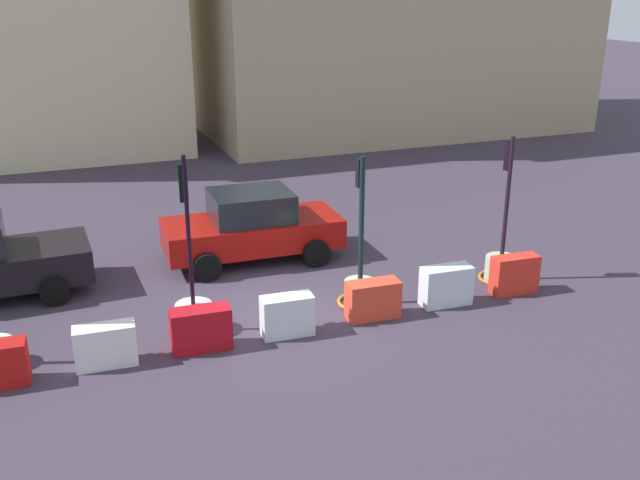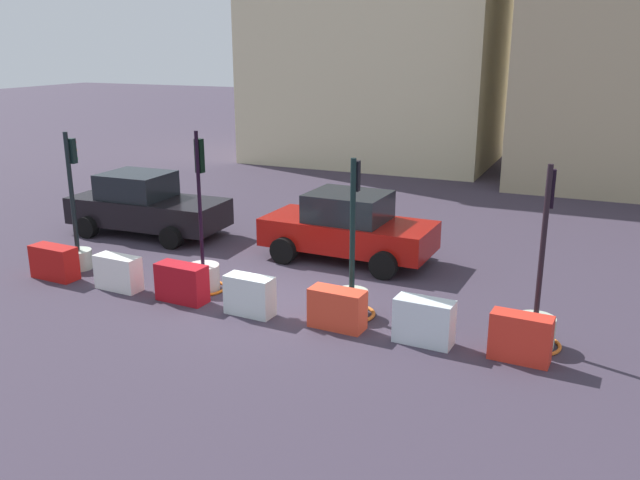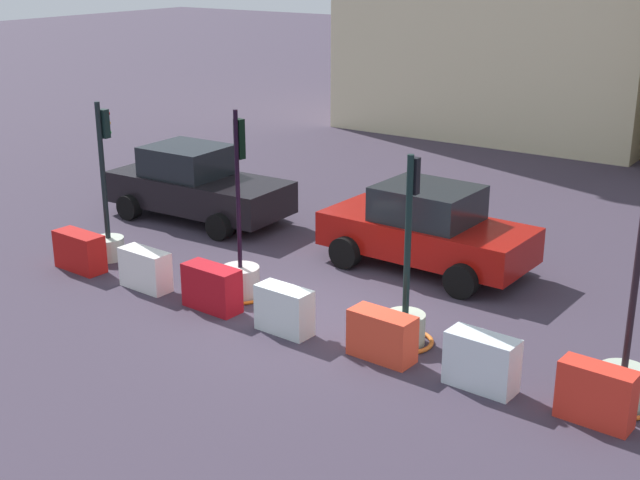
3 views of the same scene
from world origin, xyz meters
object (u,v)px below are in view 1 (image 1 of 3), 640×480
(construction_barrier_6, at_px, (514,274))
(construction_barrier_1, at_px, (105,346))
(traffic_light_1, at_px, (193,309))
(car_red_compact, at_px, (252,226))
(construction_barrier_2, at_px, (201,329))
(construction_barrier_5, at_px, (446,286))
(traffic_light_2, at_px, (360,283))
(traffic_light_3, at_px, (501,261))
(construction_barrier_4, at_px, (373,300))
(construction_barrier_3, at_px, (287,316))

(construction_barrier_6, bearing_deg, construction_barrier_1, -180.00)
(traffic_light_1, xyz_separation_m, car_red_compact, (2.15, 3.29, 0.37))
(construction_barrier_2, relative_size, construction_barrier_5, 1.04)
(construction_barrier_6, xyz_separation_m, car_red_compact, (-4.76, 4.04, 0.41))
(construction_barrier_1, bearing_deg, traffic_light_1, 23.56)
(traffic_light_2, distance_m, construction_barrier_1, 5.31)
(traffic_light_3, bearing_deg, construction_barrier_5, -159.52)
(traffic_light_2, relative_size, construction_barrier_4, 2.90)
(traffic_light_2, distance_m, construction_barrier_3, 2.05)
(traffic_light_3, xyz_separation_m, construction_barrier_5, (-1.86, -0.70, -0.03))
(traffic_light_3, height_order, construction_barrier_1, traffic_light_3)
(construction_barrier_6, height_order, car_red_compact, car_red_compact)
(traffic_light_1, relative_size, construction_barrier_2, 3.10)
(traffic_light_3, distance_m, construction_barrier_1, 8.83)
(construction_barrier_4, bearing_deg, construction_barrier_6, -0.30)
(traffic_light_2, bearing_deg, construction_barrier_3, -157.35)
(construction_barrier_2, height_order, construction_barrier_5, construction_barrier_5)
(traffic_light_2, xyz_separation_m, construction_barrier_3, (-1.89, -0.79, -0.06))
(construction_barrier_4, bearing_deg, construction_barrier_1, -179.81)
(traffic_light_1, xyz_separation_m, traffic_light_2, (3.53, -0.04, -0.00))
(traffic_light_2, bearing_deg, car_red_compact, 112.63)
(traffic_light_2, height_order, construction_barrier_3, traffic_light_2)
(construction_barrier_1, height_order, construction_barrier_6, construction_barrier_6)
(traffic_light_2, height_order, construction_barrier_5, traffic_light_2)
(traffic_light_1, relative_size, construction_barrier_4, 3.19)
(traffic_light_1, bearing_deg, construction_barrier_3, -26.82)
(construction_barrier_3, height_order, construction_barrier_6, construction_barrier_6)
(construction_barrier_1, relative_size, construction_barrier_6, 1.03)
(traffic_light_1, xyz_separation_m, traffic_light_3, (7.07, -0.04, -0.01))
(construction_barrier_2, bearing_deg, construction_barrier_3, -1.72)
(construction_barrier_3, bearing_deg, construction_barrier_1, 178.74)
(traffic_light_3, relative_size, construction_barrier_5, 3.04)
(construction_barrier_1, distance_m, construction_barrier_4, 5.24)
(traffic_light_1, distance_m, construction_barrier_6, 6.95)
(traffic_light_3, height_order, car_red_compact, traffic_light_3)
(construction_barrier_2, distance_m, car_red_compact, 4.63)
(traffic_light_2, height_order, construction_barrier_4, traffic_light_2)
(traffic_light_2, height_order, car_red_compact, traffic_light_2)
(traffic_light_1, xyz_separation_m, construction_barrier_4, (3.50, -0.74, -0.08))
(construction_barrier_1, xyz_separation_m, construction_barrier_3, (3.37, -0.07, 0.02))
(construction_barrier_4, relative_size, construction_barrier_5, 1.01)
(construction_barrier_3, bearing_deg, traffic_light_3, 8.31)
(traffic_light_2, bearing_deg, construction_barrier_6, -11.97)
(traffic_light_3, distance_m, car_red_compact, 5.95)
(construction_barrier_3, height_order, car_red_compact, car_red_compact)
(car_red_compact, bearing_deg, construction_barrier_5, -52.72)
(traffic_light_2, xyz_separation_m, construction_barrier_2, (-3.56, -0.74, -0.06))
(construction_barrier_3, bearing_deg, construction_barrier_4, 2.82)
(construction_barrier_3, bearing_deg, construction_barrier_6, 0.81)
(traffic_light_2, bearing_deg, construction_barrier_2, -168.26)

